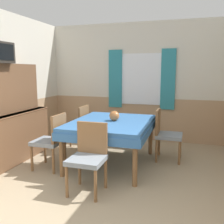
# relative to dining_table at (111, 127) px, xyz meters

# --- Properties ---
(wall_back) EXTENTS (4.30, 0.09, 2.60)m
(wall_back) POSITION_rel_dining_table_xyz_m (0.03, 1.68, 0.67)
(wall_back) COLOR silver
(wall_back) RESTS_ON ground_plane
(dining_table) EXTENTS (1.29, 1.59, 0.74)m
(dining_table) POSITION_rel_dining_table_xyz_m (0.00, 0.00, 0.00)
(dining_table) COLOR #386BA8
(dining_table) RESTS_ON ground_plane
(chair_left_far) EXTENTS (0.44, 0.44, 0.89)m
(chair_left_far) POSITION_rel_dining_table_xyz_m (-0.84, 0.48, -0.15)
(chair_left_far) COLOR brown
(chair_left_far) RESTS_ON ground_plane
(chair_right_far) EXTENTS (0.44, 0.44, 0.89)m
(chair_right_far) POSITION_rel_dining_table_xyz_m (0.84, 0.48, -0.15)
(chair_right_far) COLOR brown
(chair_right_far) RESTS_ON ground_plane
(chair_head_near) EXTENTS (0.44, 0.44, 0.89)m
(chair_head_near) POSITION_rel_dining_table_xyz_m (-0.00, -0.99, -0.15)
(chair_head_near) COLOR brown
(chair_head_near) RESTS_ON ground_plane
(chair_left_near) EXTENTS (0.44, 0.44, 0.89)m
(chair_left_near) POSITION_rel_dining_table_xyz_m (-0.84, -0.48, -0.15)
(chair_left_near) COLOR brown
(chair_left_near) RESTS_ON ground_plane
(sideboard) EXTENTS (0.46, 1.62, 1.68)m
(sideboard) POSITION_rel_dining_table_xyz_m (-1.71, -0.37, 0.06)
(sideboard) COLOR brown
(sideboard) RESTS_ON ground_plane
(vase) EXTENTS (0.17, 0.17, 0.17)m
(vase) POSITION_rel_dining_table_xyz_m (0.04, 0.03, 0.18)
(vase) COLOR #B26B38
(vase) RESTS_ON dining_table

